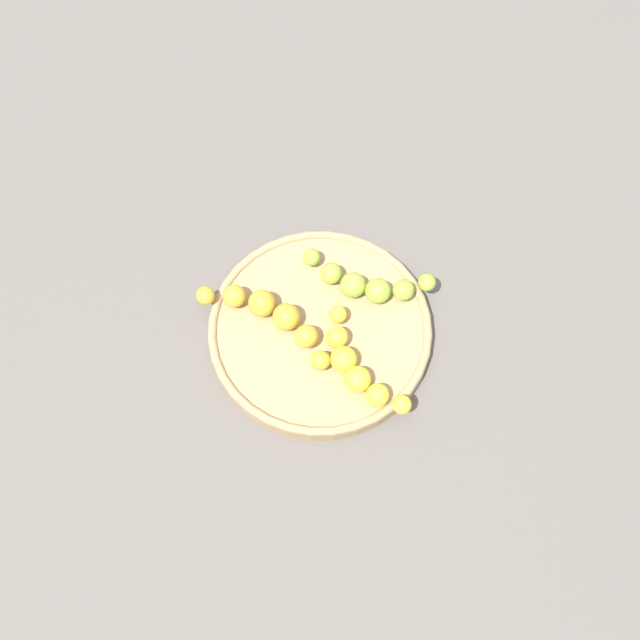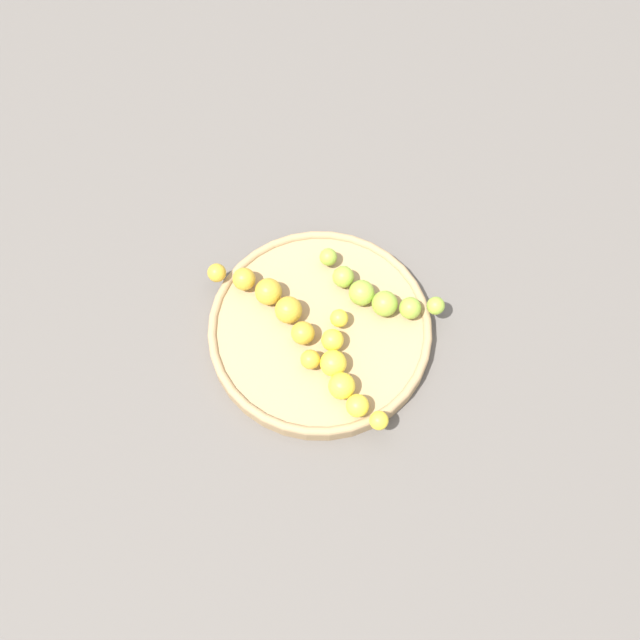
% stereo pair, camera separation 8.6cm
% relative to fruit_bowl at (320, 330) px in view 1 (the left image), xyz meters
% --- Properties ---
extents(ground_plane, '(2.40, 2.40, 0.00)m').
position_rel_fruit_bowl_xyz_m(ground_plane, '(0.00, 0.00, -0.01)').
color(ground_plane, '#56514C').
extents(fruit_bowl, '(0.25, 0.25, 0.02)m').
position_rel_fruit_bowl_xyz_m(fruit_bowl, '(0.00, 0.00, 0.00)').
color(fruit_bowl, '#A08259').
rests_on(fruit_bowl, ground_plane).
extents(banana_yellow, '(0.08, 0.13, 0.03)m').
position_rel_fruit_bowl_xyz_m(banana_yellow, '(0.03, -0.06, 0.02)').
color(banana_yellow, yellow).
rests_on(banana_yellow, fruit_bowl).
extents(banana_green, '(0.14, 0.08, 0.03)m').
position_rel_fruit_bowl_xyz_m(banana_green, '(0.06, 0.04, 0.02)').
color(banana_green, '#8CAD38').
rests_on(banana_green, fruit_bowl).
extents(banana_spotted, '(0.14, 0.12, 0.03)m').
position_rel_fruit_bowl_xyz_m(banana_spotted, '(-0.05, 0.01, 0.02)').
color(banana_spotted, gold).
rests_on(banana_spotted, fruit_bowl).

